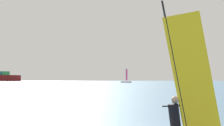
# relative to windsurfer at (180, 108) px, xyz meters

# --- Properties ---
(windsurfer) EXTENTS (3.47, 0.95, 4.34)m
(windsurfer) POSITION_rel_windsurfer_xyz_m (0.00, 0.00, 0.00)
(windsurfer) COLOR white
(windsurfer) RESTS_ON ground_plane
(small_sailboat) EXTENTS (3.34, 10.04, 10.14)m
(small_sailboat) POSITION_rel_windsurfer_xyz_m (103.15, 240.23, -0.27)
(small_sailboat) COLOR white
(small_sailboat) RESTS_ON ground_plane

